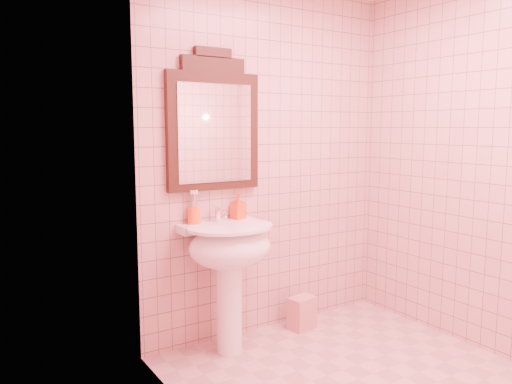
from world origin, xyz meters
TOP-DOWN VIEW (x-y plane):
  - back_wall at (0.00, 1.10)m, footprint 2.00×0.02m
  - pedestal_sink at (-0.46, 0.87)m, footprint 0.58×0.58m
  - faucet at (-0.46, 1.01)m, footprint 0.04×0.16m
  - mirror at (-0.46, 1.07)m, footprint 0.67×0.06m
  - toothbrush_cup at (-0.63, 1.05)m, footprint 0.09×0.09m
  - soap_dispenser at (-0.30, 1.04)m, footprint 0.09×0.10m
  - towel at (0.18, 0.92)m, footprint 0.22×0.17m

SIDE VIEW (x-z plane):
  - towel at x=0.18m, z-range 0.00..0.24m
  - pedestal_sink at x=-0.46m, z-range 0.23..1.09m
  - toothbrush_cup at x=-0.63m, z-range 0.82..1.02m
  - faucet at x=-0.46m, z-range 0.87..0.97m
  - soap_dispenser at x=-0.30m, z-range 0.86..1.04m
  - back_wall at x=0.00m, z-range 0.00..2.50m
  - mirror at x=-0.46m, z-range 1.04..1.98m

